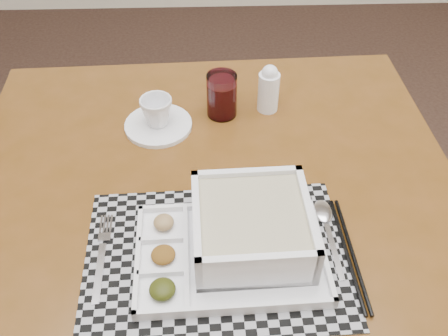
{
  "coord_description": "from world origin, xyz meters",
  "views": [
    {
      "loc": [
        0.2,
        -0.45,
        1.45
      ],
      "look_at": [
        0.22,
        0.18,
        0.84
      ],
      "focal_mm": 40.0,
      "sensor_mm": 36.0,
      "label": 1
    }
  ],
  "objects_px": {
    "creamer_bottle": "(269,89)",
    "serving_tray": "(245,234)",
    "dining_table": "(214,226)",
    "juice_glass": "(222,97)",
    "cup": "(157,112)"
  },
  "relations": [
    {
      "from": "creamer_bottle",
      "to": "serving_tray",
      "type": "bearing_deg",
      "value": -101.17
    },
    {
      "from": "dining_table",
      "to": "juice_glass",
      "type": "distance_m",
      "value": 0.3
    },
    {
      "from": "serving_tray",
      "to": "cup",
      "type": "xyz_separation_m",
      "value": [
        -0.17,
        0.34,
        0.0
      ]
    },
    {
      "from": "dining_table",
      "to": "creamer_bottle",
      "type": "distance_m",
      "value": 0.34
    },
    {
      "from": "dining_table",
      "to": "creamer_bottle",
      "type": "height_order",
      "value": "creamer_bottle"
    },
    {
      "from": "serving_tray",
      "to": "juice_glass",
      "type": "distance_m",
      "value": 0.38
    },
    {
      "from": "serving_tray",
      "to": "cup",
      "type": "height_order",
      "value": "serving_tray"
    },
    {
      "from": "cup",
      "to": "juice_glass",
      "type": "distance_m",
      "value": 0.15
    },
    {
      "from": "juice_glass",
      "to": "creamer_bottle",
      "type": "height_order",
      "value": "creamer_bottle"
    },
    {
      "from": "dining_table",
      "to": "juice_glass",
      "type": "bearing_deg",
      "value": 84.71
    },
    {
      "from": "serving_tray",
      "to": "creamer_bottle",
      "type": "bearing_deg",
      "value": 78.83
    },
    {
      "from": "serving_tray",
      "to": "creamer_bottle",
      "type": "relative_size",
      "value": 2.82
    },
    {
      "from": "dining_table",
      "to": "juice_glass",
      "type": "relative_size",
      "value": 9.94
    },
    {
      "from": "cup",
      "to": "juice_glass",
      "type": "relative_size",
      "value": 0.69
    },
    {
      "from": "juice_glass",
      "to": "creamer_bottle",
      "type": "relative_size",
      "value": 0.88
    }
  ]
}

